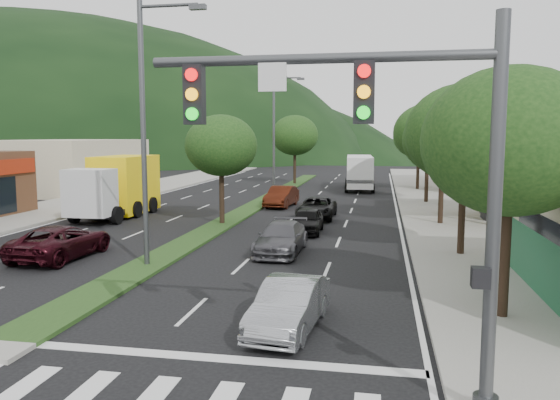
% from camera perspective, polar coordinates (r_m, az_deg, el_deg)
% --- Properties ---
extents(ground, '(160.00, 160.00, 0.00)m').
position_cam_1_polar(ground, '(14.96, -26.71, -13.44)').
color(ground, black).
rests_on(ground, ground).
extents(sidewalk_right, '(5.00, 90.00, 0.15)m').
position_cam_1_polar(sidewalk_right, '(36.62, 16.37, -1.22)').
color(sidewalk_right, gray).
rests_on(sidewalk_right, ground).
extents(sidewalk_left, '(6.00, 90.00, 0.15)m').
position_cam_1_polar(sidewalk_left, '(42.40, -20.36, -0.32)').
color(sidewalk_left, gray).
rests_on(sidewalk_left, ground).
extents(median, '(1.60, 56.00, 0.12)m').
position_cam_1_polar(median, '(40.35, -2.02, -0.26)').
color(median, '#1C3914').
rests_on(median, ground).
extents(traffic_signal, '(6.12, 0.40, 7.00)m').
position_cam_1_polar(traffic_signal, '(9.56, 12.47, 4.59)').
color(traffic_signal, '#47494C').
rests_on(traffic_signal, ground).
extents(bldg_left_far, '(9.00, 14.00, 4.60)m').
position_cam_1_polar(bldg_left_far, '(52.99, -21.05, 3.40)').
color(bldg_left_far, beige).
rests_on(bldg_left_far, ground).
extents(bldg_right_far, '(10.00, 16.00, 5.20)m').
position_cam_1_polar(bldg_right_far, '(56.19, 21.64, 3.85)').
color(bldg_right_far, beige).
rests_on(bldg_right_far, ground).
extents(hill_far, '(176.00, 132.00, 82.00)m').
position_cam_1_polar(hill_far, '(150.19, -25.76, 4.18)').
color(hill_far, black).
rests_on(hill_far, ground).
extents(tree_r_a, '(4.60, 4.60, 6.63)m').
position_cam_1_polar(tree_r_a, '(15.45, 22.94, 5.63)').
color(tree_r_a, black).
rests_on(tree_r_a, sidewalk_right).
extents(tree_r_b, '(4.80, 4.80, 6.94)m').
position_cam_1_polar(tree_r_b, '(23.32, 18.76, 6.53)').
color(tree_r_b, black).
rests_on(tree_r_b, sidewalk_right).
extents(tree_r_c, '(4.40, 4.40, 6.48)m').
position_cam_1_polar(tree_r_c, '(31.27, 16.66, 6.04)').
color(tree_r_c, black).
rests_on(tree_r_c, sidewalk_right).
extents(tree_r_d, '(5.00, 5.00, 7.17)m').
position_cam_1_polar(tree_r_d, '(41.22, 15.21, 6.79)').
color(tree_r_d, black).
rests_on(tree_r_d, sidewalk_right).
extents(tree_r_e, '(4.60, 4.60, 6.71)m').
position_cam_1_polar(tree_r_e, '(51.20, 14.30, 6.44)').
color(tree_r_e, black).
rests_on(tree_r_e, sidewalk_right).
extents(tree_med_near, '(4.00, 4.00, 6.02)m').
position_cam_1_polar(tree_med_near, '(30.37, -6.17, 5.67)').
color(tree_med_near, black).
rests_on(tree_med_near, median).
extents(tree_med_far, '(4.80, 4.80, 6.94)m').
position_cam_1_polar(tree_med_far, '(55.78, 1.55, 6.77)').
color(tree_med_far, black).
rests_on(tree_med_far, median).
extents(streetlight_near, '(2.60, 0.25, 10.00)m').
position_cam_1_polar(streetlight_near, '(20.91, -13.62, 8.21)').
color(streetlight_near, '#47494C').
rests_on(streetlight_near, ground).
extents(streetlight_mid, '(2.60, 0.25, 10.00)m').
position_cam_1_polar(streetlight_mid, '(44.91, -0.39, 7.52)').
color(streetlight_mid, '#47494C').
rests_on(streetlight_mid, ground).
extents(sedan_silver, '(1.77, 4.04, 1.29)m').
position_cam_1_polar(sedan_silver, '(14.27, 0.99, -10.93)').
color(sedan_silver, '#95989C').
rests_on(sedan_silver, ground).
extents(suv_maroon, '(2.46, 4.98, 1.36)m').
position_cam_1_polar(suv_maroon, '(24.02, -21.87, -4.05)').
color(suv_maroon, black).
rests_on(suv_maroon, ground).
extents(car_queue_a, '(1.59, 3.81, 1.29)m').
position_cam_1_polar(car_queue_a, '(28.05, 2.84, -2.15)').
color(car_queue_a, black).
rests_on(car_queue_a, ground).
extents(car_queue_b, '(1.91, 4.49, 1.29)m').
position_cam_1_polar(car_queue_b, '(23.24, 0.15, -4.00)').
color(car_queue_b, '#4C4B50').
rests_on(car_queue_b, ground).
extents(car_queue_c, '(1.90, 4.51, 1.45)m').
position_cam_1_polar(car_queue_c, '(38.32, 0.16, 0.37)').
color(car_queue_c, '#42170B').
rests_on(car_queue_c, ground).
extents(car_queue_d, '(2.13, 4.57, 1.27)m').
position_cam_1_polar(car_queue_d, '(32.97, 3.86, -0.84)').
color(car_queue_d, black).
rests_on(car_queue_d, ground).
extents(box_truck, '(3.00, 7.55, 3.71)m').
position_cam_1_polar(box_truck, '(35.01, -16.53, 1.18)').
color(box_truck, silver).
rests_on(box_truck, ground).
extents(motorhome, '(2.95, 8.22, 3.10)m').
position_cam_1_polar(motorhome, '(50.74, 8.30, 2.92)').
color(motorhome, white).
rests_on(motorhome, ground).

